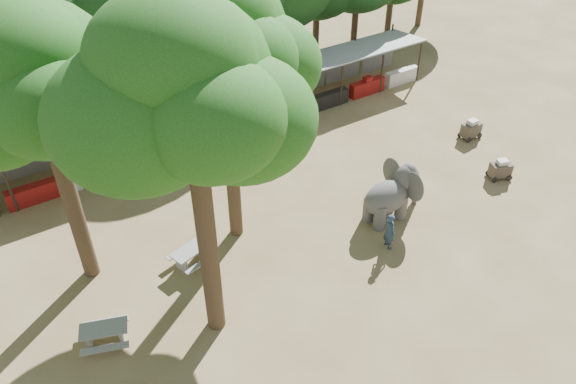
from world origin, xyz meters
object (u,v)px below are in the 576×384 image
cart_front (500,169)px  cart_back (471,129)px  yard_tree_center (182,94)px  elephant (393,193)px  yard_tree_left (31,84)px  handler (390,231)px  picnic_table_near (105,333)px  yard_tree_back (217,43)px  picnic_table_far (191,255)px

cart_front → cart_back: size_ratio=1.11×
yard_tree_center → elephant: (9.48, 1.09, -7.97)m
yard_tree_left → handler: bearing=-26.2°
yard_tree_left → cart_back: 21.86m
cart_back → handler: bearing=-155.1°
yard_tree_center → picnic_table_near: (-3.49, 1.12, -8.68)m
yard_tree_center → cart_front: bearing=1.4°
handler → cart_front: bearing=-73.9°
elephant → cart_front: (6.35, -0.70, -0.72)m
yard_tree_left → yard_tree_back: 6.09m
elephant → cart_back: elephant is taller
picnic_table_near → yard_tree_left: bearing=102.5°
yard_tree_left → yard_tree_center: size_ratio=0.92×
cart_front → cart_back: 3.73m
picnic_table_far → cart_back: bearing=-13.5°
yard_tree_center → elephant: 12.44m
picnic_table_far → cart_front: (15.13, -2.68, 0.00)m
elephant → handler: size_ratio=1.88×
yard_tree_center → elephant: size_ratio=3.72×
yard_tree_back → elephant: size_ratio=3.51×
cart_front → elephant: bearing=-165.5°
picnic_table_near → cart_front: size_ratio=1.61×
picnic_table_near → cart_front: 19.33m
yard_tree_left → picnic_table_far: size_ratio=5.81×
yard_tree_left → cart_back: bearing=-3.5°
yard_tree_left → cart_front: bearing=-13.8°
picnic_table_far → cart_back: cart_back is taller
elephant → cart_front: size_ratio=2.59×
picnic_table_far → cart_front: cart_front is taller
cart_back → picnic_table_near: bearing=-171.9°
yard_tree_center → cart_front: yard_tree_center is taller
yard_tree_left → picnic_table_near: bearing=-97.1°
elephant → picnic_table_far: 9.03m
yard_tree_back → handler: size_ratio=6.59×
elephant → yard_tree_center: bearing=-176.1°
yard_tree_left → handler: size_ratio=6.39×
cart_back → cart_front: bearing=-114.7°
yard_tree_back → picnic_table_near: size_ratio=5.66×
yard_tree_back → picnic_table_near: yard_tree_back is taller
handler → picnic_table_near: (-11.52, 1.54, -0.33)m
handler → picnic_table_far: handler is taller
yard_tree_left → cart_front: (18.83, -4.61, -7.68)m
yard_tree_center → yard_tree_back: size_ratio=1.06×
picnic_table_far → cart_front: bearing=-25.9°
yard_tree_center → cart_back: bearing=12.2°
yard_tree_center → picnic_table_near: yard_tree_center is taller
picnic_table_near → cart_back: (20.93, 2.64, 0.01)m
yard_tree_left → picnic_table_near: (-0.49, -3.88, -7.67)m
cart_back → elephant: bearing=-160.5°
yard_tree_left → yard_tree_center: 5.92m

